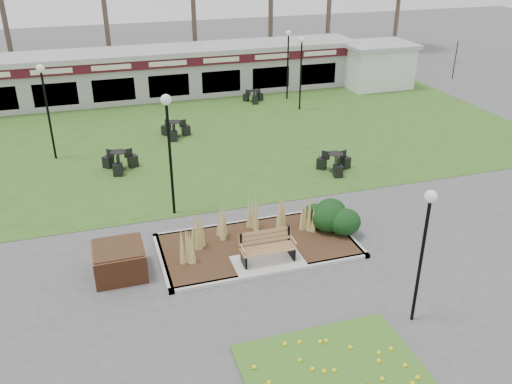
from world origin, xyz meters
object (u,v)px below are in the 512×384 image
object	(u,v)px
bistro_set_a	(120,164)
patio_umbrella	(453,76)
lamp_post_near_right	(426,229)
lamp_post_mid_right	(301,57)
lamp_post_far_right	(288,49)
bistro_set_d	(254,98)
brick_planter	(119,260)
bistro_set_c	(175,132)
car_black	(0,80)
food_pavilion	(165,72)
service_hut	(377,64)
lamp_post_near_left	(168,129)
park_bench	(267,246)
bistro_set_b	(335,165)
lamp_post_mid_left	(44,91)

from	to	relation	value
bistro_set_a	patio_umbrella	size ratio (longest dim) A/B	0.62
patio_umbrella	lamp_post_near_right	bearing A→B (deg)	-127.81
lamp_post_mid_right	lamp_post_far_right	distance (m)	2.25
lamp_post_mid_right	bistro_set_d	xyz separation A→B (m)	(-2.06, 2.25, -2.74)
brick_planter	bistro_set_c	bearing A→B (deg)	72.22
patio_umbrella	car_black	size ratio (longest dim) A/B	0.51
food_pavilion	lamp_post_near_right	world-z (taller)	lamp_post_near_right
bistro_set_a	bistro_set_d	size ratio (longest dim) A/B	1.21
lamp_post_near_right	bistro_set_d	xyz separation A→B (m)	(1.98, 20.50, -2.54)
brick_planter	service_hut	size ratio (longest dim) A/B	0.34
lamp_post_near_left	bistro_set_d	xyz separation A→B (m)	(6.99, 12.64, -3.01)
brick_planter	lamp_post_near_right	xyz separation A→B (m)	(7.22, -4.50, 2.31)
park_bench	bistro_set_b	distance (m)	7.71
lamp_post_mid_right	bistro_set_a	size ratio (longest dim) A/B	2.68
food_pavilion	lamp_post_mid_right	bearing A→B (deg)	-37.23
park_bench	bistro_set_c	bearing A→B (deg)	93.59
bistro_set_c	patio_umbrella	size ratio (longest dim) A/B	0.60
bistro_set_b	lamp_post_near_right	bearing A→B (deg)	-102.99
lamp_post_mid_left	bistro_set_b	world-z (taller)	lamp_post_mid_left
lamp_post_near_left	patio_umbrella	distance (m)	20.42
park_bench	food_pavilion	world-z (taller)	food_pavilion
brick_planter	bistro_set_d	bearing A→B (deg)	60.12
lamp_post_mid_left	patio_umbrella	bearing A→B (deg)	5.85
food_pavilion	lamp_post_mid_right	world-z (taller)	lamp_post_mid_right
bistro_set_d	lamp_post_near_left	bearing A→B (deg)	-118.94
lamp_post_near_left	lamp_post_far_right	size ratio (longest dim) A/B	1.09
lamp_post_near_left	patio_umbrella	bearing A→B (deg)	26.64
park_bench	bistro_set_d	size ratio (longest dim) A/B	1.35
service_hut	bistro_set_b	world-z (taller)	service_hut
lamp_post_mid_left	bistro_set_d	bearing A→B (deg)	27.40
lamp_post_near_left	lamp_post_mid_left	xyz separation A→B (m)	(-4.22, 6.83, -0.14)
bistro_set_d	bistro_set_a	bearing A→B (deg)	-136.90
service_hut	bistro_set_a	size ratio (longest dim) A/B	2.88
bistro_set_a	bistro_set_b	xyz separation A→B (m)	(8.77, -2.93, -0.01)
lamp_post_far_right	bistro_set_c	size ratio (longest dim) A/B	2.79
lamp_post_far_right	bistro_set_b	distance (m)	11.41
lamp_post_near_left	lamp_post_mid_left	size ratio (longest dim) A/B	1.04
brick_planter	service_hut	xyz separation A→B (m)	(17.90, 17.00, 0.97)
park_bench	bistro_set_b	size ratio (longest dim) A/B	1.14
lamp_post_near_left	lamp_post_far_right	world-z (taller)	lamp_post_near_left
bistro_set_a	food_pavilion	bearing A→B (deg)	71.13
lamp_post_near_right	bistro_set_a	world-z (taller)	lamp_post_near_right
bistro_set_c	patio_umbrella	bearing A→B (deg)	3.86
bistro_set_c	lamp_post_near_left	bearing A→B (deg)	-100.18
lamp_post_near_left	bistro_set_d	bearing A→B (deg)	61.06
lamp_post_near_right	lamp_post_mid_right	distance (m)	18.69
park_bench	patio_umbrella	distance (m)	20.79
park_bench	lamp_post_near_right	xyz separation A→B (m)	(2.82, -3.75, 2.20)
lamp_post_near_right	bistro_set_b	size ratio (longest dim) A/B	2.56
service_hut	car_black	bearing A→B (deg)	165.92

